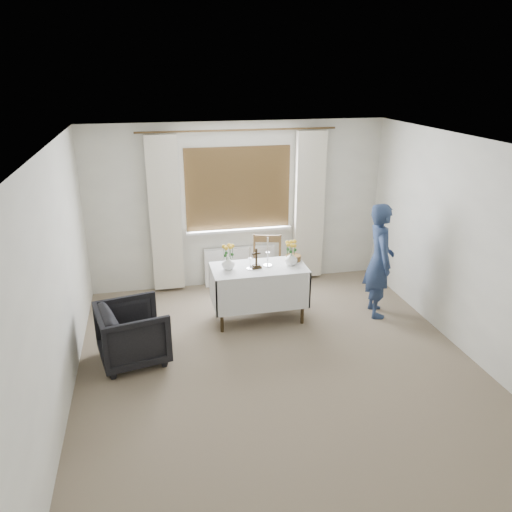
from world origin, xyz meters
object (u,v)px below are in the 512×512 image
Objects in this scene: armchair at (133,333)px; wooden_cross at (256,258)px; person at (379,260)px; wooden_chair at (267,270)px; flower_vase_left at (228,263)px; flower_vase_right at (291,259)px; altar_table at (259,293)px.

armchair is 1.81m from wooden_cross.
wooden_chair is at bearing 71.83° from person.
wooden_cross is (-0.28, -0.59, 0.42)m from wooden_chair.
flower_vase_left is 0.84m from flower_vase_right.
person reaches higher than flower_vase_left.
wooden_cross is (1.60, 0.65, 0.55)m from armchair.
person reaches higher than wooden_cross.
wooden_chair reaches higher than flower_vase_right.
armchair is at bearing -151.00° from flower_vase_left.
person reaches higher than flower_vase_right.
altar_table is at bearing -97.38° from wooden_chair.
wooden_cross reaches higher than wooden_chair.
wooden_cross reaches higher than altar_table.
person is (3.26, 0.50, 0.44)m from armchair.
wooden_cross reaches higher than flower_vase_right.
flower_vase_right is (0.43, -0.01, 0.47)m from altar_table.
wooden_chair is 0.60× the size of person.
wooden_chair is 5.36× the size of flower_vase_right.
wooden_chair is (0.24, 0.57, 0.09)m from altar_table.
altar_table is 6.92× the size of flower_vase_left.
flower_vase_right is (-1.19, 0.16, 0.07)m from person.
wooden_cross is at bearing -148.99° from altar_table.
person is (1.62, -0.18, 0.40)m from altar_table.
wooden_cross is at bearing -99.75° from wooden_chair.
wooden_chair is 0.93m from flower_vase_left.
flower_vase_right is (0.19, -0.58, 0.38)m from wooden_chair.
wooden_cross is (-1.66, 0.15, 0.11)m from person.
altar_table is at bearing 94.09° from person.
flower_vase_left is at bearing -123.49° from wooden_chair.
wooden_cross is (-0.04, -0.02, 0.52)m from altar_table.
person reaches higher than altar_table.
person is at bearing -93.42° from armchair.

